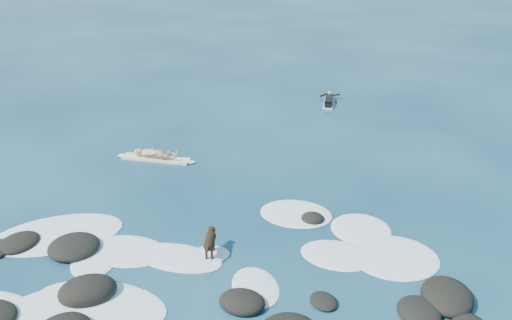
{
  "coord_description": "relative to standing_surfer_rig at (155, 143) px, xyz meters",
  "views": [
    {
      "loc": [
        2.22,
        -14.42,
        9.12
      ],
      "look_at": [
        1.7,
        4.0,
        0.9
      ],
      "focal_mm": 40.0,
      "sensor_mm": 36.0,
      "label": 1
    }
  ],
  "objects": [
    {
      "name": "ground",
      "position": [
        2.28,
        -5.93,
        -0.73
      ],
      "size": [
        160.0,
        160.0,
        0.0
      ],
      "primitive_type": "plane",
      "color": "#0A2642",
      "rests_on": "ground"
    },
    {
      "name": "breaking_foam",
      "position": [
        2.0,
        -6.93,
        -0.72
      ],
      "size": [
        13.71,
        8.01,
        0.12
      ],
      "color": "white",
      "rests_on": "ground"
    },
    {
      "name": "standing_surfer_rig",
      "position": [
        0.0,
        0.0,
        0.0
      ],
      "size": [
        3.25,
        1.08,
        1.86
      ],
      "rotation": [
        0.0,
        0.0,
        -0.2
      ],
      "color": "#F2E8C1",
      "rests_on": "ground"
    },
    {
      "name": "paddling_surfer_rig",
      "position": [
        7.42,
        7.24,
        -0.59
      ],
      "size": [
        1.04,
        2.34,
        0.4
      ],
      "rotation": [
        0.0,
        0.0,
        1.43
      ],
      "color": "silver",
      "rests_on": "ground"
    },
    {
      "name": "dog",
      "position": [
        2.82,
        -6.62,
        -0.24
      ],
      "size": [
        0.32,
        1.18,
        0.75
      ],
      "rotation": [
        0.0,
        0.0,
        1.54
      ],
      "color": "black",
      "rests_on": "ground"
    },
    {
      "name": "reef_rocks",
      "position": [
        2.73,
        -8.76,
        -0.61
      ],
      "size": [
        13.72,
        7.15,
        0.66
      ],
      "color": "black",
      "rests_on": "ground"
    }
  ]
}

